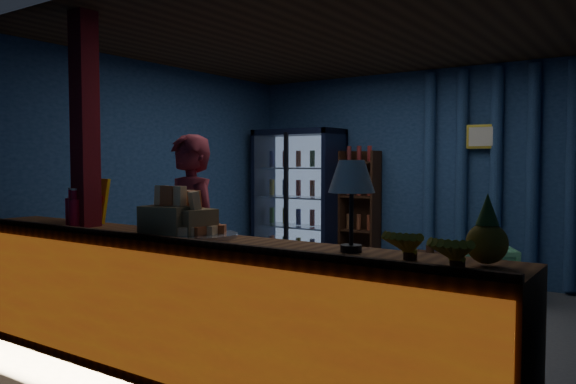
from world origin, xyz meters
The scene contains 19 objects.
ground centered at (0.00, 0.00, 0.00)m, with size 4.60×4.60×0.00m, color #515154.
room_walls centered at (0.00, 0.00, 1.57)m, with size 4.60×4.60×4.60m.
counter centered at (0.00, -1.91, 0.48)m, with size 4.40×0.57×0.99m.
support_post centered at (-1.05, -1.90, 1.30)m, with size 0.16×0.16×2.60m, color maroon.
beverage_cooler centered at (-1.55, 1.92, 0.93)m, with size 1.20×0.62×1.90m.
bottle_shelf centered at (-0.70, 2.06, 0.79)m, with size 0.50×0.28×1.60m.
curtain_folds centered at (1.00, 2.14, 1.30)m, with size 1.74×0.14×2.50m.
framed_picture centered at (0.85, 2.10, 1.75)m, with size 0.36×0.04×0.28m.
shopkeeper centered at (-0.41, -1.43, 0.83)m, with size 0.61×0.40×1.67m, color maroon.
green_chair centered at (1.06, 1.40, 0.29)m, with size 0.62×0.64×0.58m, color #5BB677.
side_table centered at (0.51, 1.35, 0.23)m, with size 0.53×0.42×0.54m.
yellow_sign centered at (-1.31, -1.68, 1.13)m, with size 0.46×0.12×0.37m.
soda_bottles centered at (-1.15, -1.95, 1.07)m, with size 0.25×0.17×0.30m.
snack_box_left centered at (-0.08, -1.96, 1.07)m, with size 0.36×0.31×0.34m.
snack_box_centre centered at (0.05, -1.88, 1.06)m, with size 0.33×0.29×0.31m.
pastry_tray centered at (0.11, -1.87, 0.98)m, with size 0.51×0.51×0.08m.
banana_bunches centered at (1.73, -1.98, 1.04)m, with size 0.52×0.30×0.17m.
table_lamp centered at (1.23, -1.84, 1.35)m, with size 0.26×0.26×0.51m.
pineapple centered at (1.97, -1.85, 1.09)m, with size 0.20×0.20×0.34m.
Camera 1 is at (2.69, -4.59, 1.45)m, focal length 35.00 mm.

